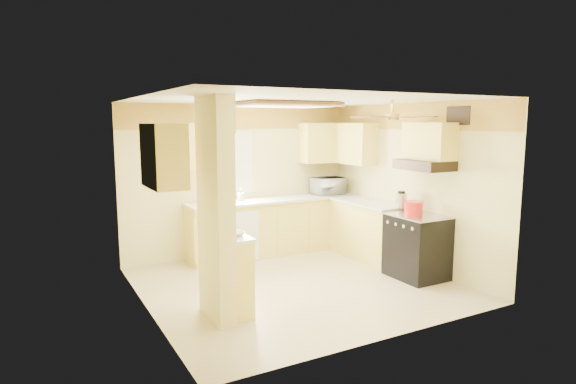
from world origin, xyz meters
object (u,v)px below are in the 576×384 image
microwave (328,186)px  dutch_oven (414,208)px  kettle (401,200)px  bowl (237,234)px  stove (417,246)px

microwave → dutch_oven: 2.06m
dutch_oven → kettle: 0.38m
bowl → dutch_oven: size_ratio=0.68×
stove → microwave: size_ratio=1.70×
bowl → microwave: bearing=39.0°
microwave → bowl: microwave is taller
dutch_oven → bowl: bearing=-177.8°
dutch_oven → kettle: kettle is taller
bowl → kettle: kettle is taller
stove → dutch_oven: 0.55m
microwave → kettle: microwave is taller
bowl → kettle: 2.90m
stove → bowl: bowl is taller
stove → dutch_oven: dutch_oven is taller
bowl → kettle: bearing=9.4°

